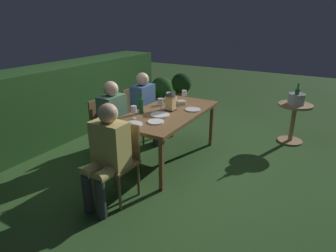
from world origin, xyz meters
name	(u,v)px	position (x,y,z in m)	size (l,w,h in m)	color
ground_plane	(168,158)	(0.00, 0.00, 0.00)	(16.00, 16.00, 0.00)	#2D5123
dining_table	(168,115)	(0.00, 0.00, 0.67)	(1.67, 0.86, 0.73)	brown
chair_head_near	(119,157)	(-1.08, 0.00, 0.49)	(0.40, 0.42, 0.87)	brown
person_in_mustard	(107,152)	(-1.28, 0.00, 0.64)	(0.48, 0.38, 1.15)	tan
chair_side_right_a	(106,125)	(-0.38, 0.82, 0.49)	(0.42, 0.40, 0.87)	brown
person_in_green	(116,118)	(-0.38, 0.63, 0.64)	(0.38, 0.47, 1.15)	#4C7A5B
chair_side_right_b	(137,112)	(0.38, 0.82, 0.49)	(0.42, 0.40, 0.87)	brown
person_in_blue	(146,105)	(0.38, 0.63, 0.64)	(0.38, 0.47, 1.15)	#426699
lantern_centerpiece	(171,100)	(0.06, -0.01, 0.87)	(0.15, 0.15, 0.27)	black
green_bottle_on_table	(141,105)	(-0.25, 0.28, 0.84)	(0.07, 0.07, 0.29)	#1E5B2D
wine_glass_a	(134,110)	(-0.48, 0.23, 0.84)	(0.08, 0.08, 0.17)	silver
wine_glass_b	(184,94)	(0.60, 0.06, 0.84)	(0.08, 0.08, 0.17)	silver
wine_glass_c	(169,96)	(0.37, 0.20, 0.84)	(0.08, 0.08, 0.17)	silver
wine_glass_d	(173,100)	(0.21, 0.03, 0.84)	(0.08, 0.08, 0.17)	silver
wine_glass_e	(160,102)	(0.01, 0.13, 0.84)	(0.08, 0.08, 0.17)	silver
plate_a	(133,124)	(-0.67, 0.10, 0.73)	(0.23, 0.23, 0.01)	white
plate_b	(160,115)	(-0.20, 0.01, 0.73)	(0.26, 0.26, 0.01)	white
plate_c	(156,122)	(-0.46, -0.09, 0.73)	(0.21, 0.21, 0.01)	white
plate_d	(193,110)	(0.23, -0.27, 0.73)	(0.22, 0.22, 0.01)	silver
bowl_olives	(172,99)	(0.54, 0.24, 0.75)	(0.16, 0.16, 0.05)	silver
bowl_bread	(181,102)	(0.40, 0.00, 0.76)	(0.15, 0.15, 0.06)	#BCAD8E
side_table	(294,117)	(1.57, -1.46, 0.44)	(0.53, 0.53, 0.65)	#9E7A51
ice_bucket	(297,98)	(1.57, -1.46, 0.75)	(0.26, 0.26, 0.34)	#B2B7BF
hedge_backdrop	(65,99)	(0.00, 2.09, 0.61)	(4.42, 0.72, 1.22)	#234C1E
potted_plant_by_hedge	(162,92)	(1.95, 1.30, 0.42)	(0.47, 0.47, 0.75)	brown
potted_plant_corner	(181,85)	(2.78, 1.25, 0.42)	(0.49, 0.49, 0.71)	brown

